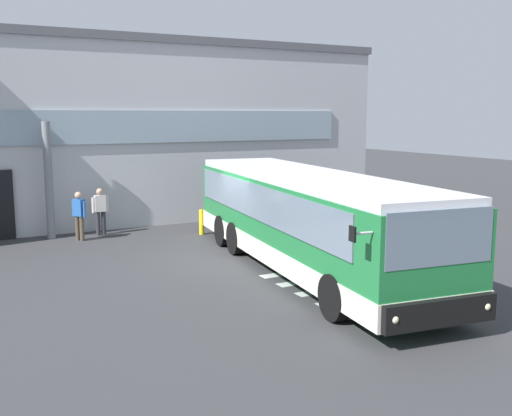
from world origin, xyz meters
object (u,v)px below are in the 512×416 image
Objects in this scene: entry_support_column at (49,181)px; passenger_by_doorway at (100,209)px; passenger_near_column at (79,214)px; bus_main_foreground at (306,223)px; safety_bollard_yellow at (202,222)px.

passenger_by_doorway is at bearing -7.08° from entry_support_column.
entry_support_column is 2.41× the size of passenger_by_doorway.
entry_support_column is at bearing 172.92° from passenger_by_doorway.
bus_main_foreground is at bearing -56.12° from passenger_near_column.
entry_support_column reaches higher than safety_bollard_yellow.
entry_support_column is 5.43m from safety_bollard_yellow.
passenger_by_doorway is 3.61m from safety_bollard_yellow.
bus_main_foreground is 8.47m from passenger_by_doorway.
bus_main_foreground reaches higher than safety_bollard_yellow.
safety_bollard_yellow is at bearing 95.63° from bus_main_foreground.
passenger_by_doorway is at bearing 35.70° from passenger_near_column.
passenger_by_doorway is at bearing 116.65° from bus_main_foreground.
safety_bollard_yellow is (4.87, -1.80, -1.57)m from entry_support_column.
safety_bollard_yellow is (3.21, -1.59, -0.48)m from passenger_by_doorway.
safety_bollard_yellow is at bearing -13.42° from passenger_near_column.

